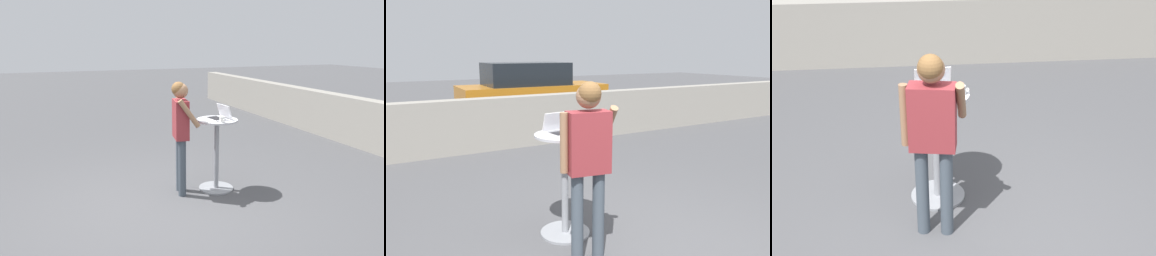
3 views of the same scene
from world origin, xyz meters
TOP-DOWN VIEW (x-y plane):
  - pavement_kerb at (0.00, 4.83)m, footprint 17.83×0.35m
  - cafe_table at (-0.36, 0.99)m, footprint 0.60×0.60m
  - laptop at (-0.36, 1.03)m, footprint 0.36×0.32m
  - coffee_mug at (-0.13, 0.96)m, footprint 0.10×0.07m
  - standing_person at (-0.41, 0.45)m, footprint 0.54×0.33m

SIDE VIEW (x-z plane):
  - pavement_kerb at x=0.00m, z-range 0.00..1.02m
  - cafe_table at x=-0.36m, z-range 0.06..1.13m
  - standing_person at x=-0.41m, z-range 0.21..1.84m
  - coffee_mug at x=-0.13m, z-range 1.07..1.16m
  - laptop at x=-0.36m, z-range 1.01..1.22m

